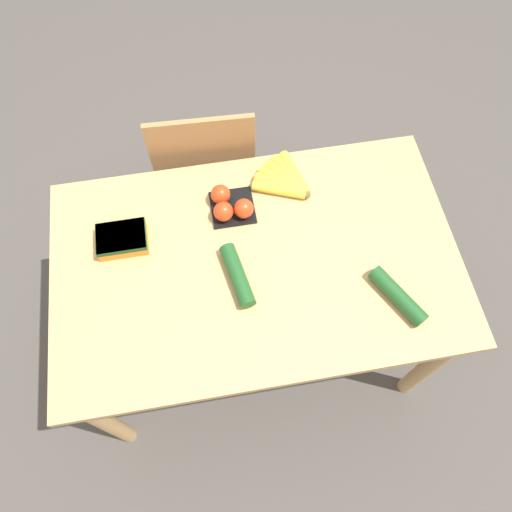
% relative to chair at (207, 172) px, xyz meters
% --- Properties ---
extents(ground_plane, '(12.00, 12.00, 0.00)m').
position_rel_chair_xyz_m(ground_plane, '(0.11, -0.59, -0.48)').
color(ground_plane, '#4C4742').
extents(dining_table, '(1.33, 0.82, 0.78)m').
position_rel_chair_xyz_m(dining_table, '(0.11, -0.59, 0.18)').
color(dining_table, tan).
rests_on(dining_table, ground_plane).
extents(chair, '(0.44, 0.42, 0.94)m').
position_rel_chair_xyz_m(chair, '(0.00, 0.00, 0.00)').
color(chair, '#A87547').
rests_on(chair, ground_plane).
extents(banana_bunch, '(0.20, 0.20, 0.04)m').
position_rel_chair_xyz_m(banana_bunch, '(0.27, -0.31, 0.31)').
color(banana_bunch, brown).
rests_on(banana_bunch, dining_table).
extents(tomato_pack, '(0.15, 0.15, 0.08)m').
position_rel_chair_xyz_m(tomato_pack, '(0.06, -0.39, 0.33)').
color(tomato_pack, black).
rests_on(tomato_pack, dining_table).
extents(carrot_bag, '(0.16, 0.12, 0.05)m').
position_rel_chair_xyz_m(carrot_bag, '(-0.31, -0.46, 0.32)').
color(carrot_bag, orange).
rests_on(carrot_bag, dining_table).
extents(cucumber_near, '(0.09, 0.22, 0.05)m').
position_rel_chair_xyz_m(cucumber_near, '(0.04, -0.65, 0.32)').
color(cucumber_near, '#1E5123').
rests_on(cucumber_near, dining_table).
extents(cucumber_far, '(0.15, 0.21, 0.05)m').
position_rel_chair_xyz_m(cucumber_far, '(0.52, -0.80, 0.32)').
color(cucumber_far, '#1E5123').
rests_on(cucumber_far, dining_table).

